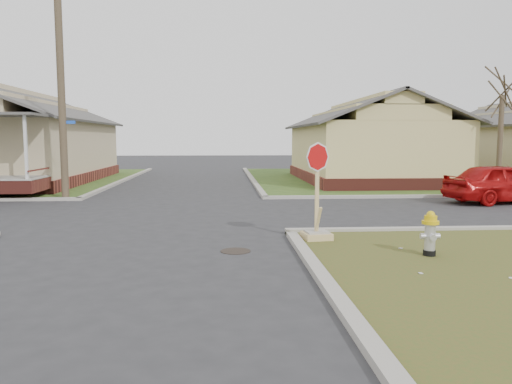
{
  "coord_description": "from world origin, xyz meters",
  "views": [
    {
      "loc": [
        1.95,
        -10.87,
        2.38
      ],
      "look_at": [
        2.73,
        1.0,
        1.1
      ],
      "focal_mm": 35.0,
      "sensor_mm": 36.0,
      "label": 1
    }
  ],
  "objects": [
    {
      "name": "ground",
      "position": [
        0.0,
        0.0,
        0.0
      ],
      "size": [
        120.0,
        120.0,
        0.0
      ],
      "primitive_type": "plane",
      "color": "#28282B",
      "rests_on": "ground"
    },
    {
      "name": "curbs",
      "position": [
        0.0,
        5.0,
        0.0
      ],
      "size": [
        80.0,
        40.0,
        0.12
      ],
      "primitive_type": null,
      "color": "#9C978D",
      "rests_on": "ground"
    },
    {
      "name": "manhole",
      "position": [
        2.2,
        -0.5,
        0.01
      ],
      "size": [
        0.64,
        0.64,
        0.01
      ],
      "primitive_type": "cylinder",
      "color": "black",
      "rests_on": "ground"
    },
    {
      "name": "side_house_yellow",
      "position": [
        10.0,
        16.5,
        2.19
      ],
      "size": [
        7.6,
        11.6,
        4.7
      ],
      "color": "maroon",
      "rests_on": "ground"
    },
    {
      "name": "utility_pole",
      "position": [
        -4.2,
        8.9,
        4.66
      ],
      "size": [
        1.8,
        0.28,
        9.0
      ],
      "color": "#413425",
      "rests_on": "ground"
    },
    {
      "name": "tree_mid_right",
      "position": [
        14.0,
        10.2,
        2.15
      ],
      "size": [
        0.22,
        0.22,
        4.2
      ],
      "primitive_type": "cylinder",
      "color": "#413425",
      "rests_on": "verge_far_right"
    },
    {
      "name": "fire_hydrant",
      "position": [
        6.05,
        -1.34,
        0.54
      ],
      "size": [
        0.34,
        0.34,
        0.9
      ],
      "rotation": [
        0.0,
        0.0,
        -0.07
      ],
      "color": "black",
      "rests_on": "ground"
    },
    {
      "name": "stop_sign",
      "position": [
        4.11,
        0.44,
        0.53
      ],
      "size": [
        0.64,
        0.62,
        2.25
      ],
      "rotation": [
        0.0,
        0.0,
        0.14
      ],
      "color": "tan",
      "rests_on": "ground"
    },
    {
      "name": "red_sedan",
      "position": [
        12.27,
        6.86,
        0.74
      ],
      "size": [
        4.54,
        2.43,
        1.47
      ],
      "primitive_type": "imported",
      "rotation": [
        0.0,
        0.0,
        1.74
      ],
      "color": "#A70B0C",
      "rests_on": "ground"
    }
  ]
}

